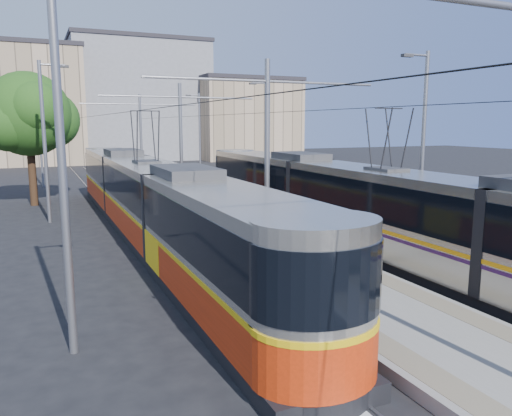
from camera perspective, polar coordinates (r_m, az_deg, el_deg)
name	(u,v)px	position (r m, az deg, el deg)	size (l,w,h in m)	color
ground	(406,330)	(13.04, 16.78, -13.19)	(160.00, 160.00, 0.00)	black
platform	(197,212)	(27.64, -6.72, -0.49)	(4.00, 50.00, 0.30)	gray
tactile_strip_left	(171,211)	(27.23, -9.64, -0.38)	(0.70, 50.00, 0.01)	gray
tactile_strip_right	(222,208)	(28.07, -3.90, 0.03)	(0.70, 50.00, 0.01)	gray
rails	(197,215)	(27.66, -6.72, -0.76)	(8.71, 70.00, 0.03)	gray
tram_left	(148,199)	(22.26, -12.26, 0.98)	(2.43, 30.44, 5.50)	black
tram_right	(384,210)	(18.86, 14.47, -0.18)	(2.43, 31.91, 5.50)	black
catenary	(213,133)	(24.52, -4.92, 8.55)	(9.20, 70.00, 7.00)	gray
street_lamps	(176,137)	(31.07, -9.09, 8.05)	(15.18, 38.22, 8.00)	gray
shelter	(200,190)	(27.19, -6.45, 2.03)	(0.63, 0.98, 2.11)	black
tree	(34,116)	(33.47, -24.04, 9.60)	(5.54, 5.12, 8.04)	#382314
building_left	(13,105)	(69.08, -26.05, 10.50)	(16.32, 12.24, 14.38)	tan
building_centre	(138,101)	(74.41, -13.36, 11.84)	(18.36, 14.28, 16.37)	gray
building_right	(245,119)	(72.63, -1.28, 10.17)	(14.28, 10.20, 11.35)	tan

